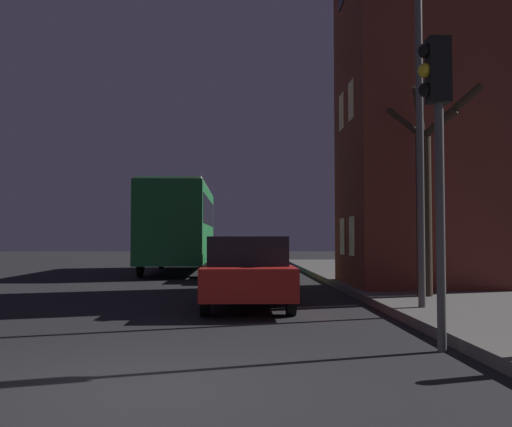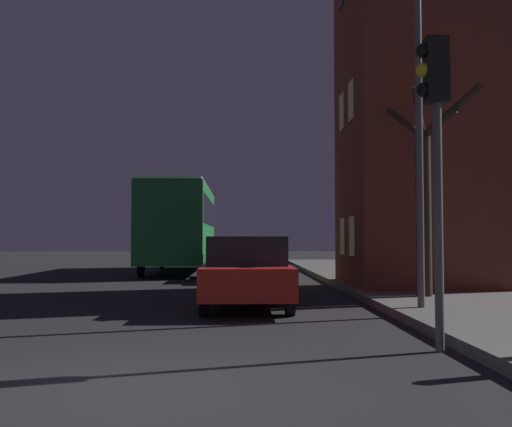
% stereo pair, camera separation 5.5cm
% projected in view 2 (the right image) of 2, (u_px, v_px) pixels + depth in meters
% --- Properties ---
extents(ground_plane, '(120.00, 120.00, 0.00)m').
position_uv_depth(ground_plane, '(133.00, 391.00, 5.66)').
color(ground_plane, black).
extents(brick_building, '(4.40, 4.62, 9.93)m').
position_uv_depth(brick_building, '(417.00, 115.00, 16.79)').
color(brick_building, brown).
rests_on(brick_building, sidewalk).
extents(streetlamp, '(1.18, 0.41, 6.95)m').
position_uv_depth(streetlamp, '(403.00, 71.00, 11.25)').
color(streetlamp, '#4C4C4C').
rests_on(streetlamp, sidewalk).
extents(traffic_light, '(0.43, 0.24, 4.26)m').
position_uv_depth(traffic_light, '(435.00, 125.00, 7.73)').
color(traffic_light, '#4C4C4C').
rests_on(traffic_light, ground).
extents(bare_tree, '(1.89, 1.65, 4.84)m').
position_uv_depth(bare_tree, '(426.00, 194.00, 13.30)').
color(bare_tree, '#2D2319').
rests_on(bare_tree, sidewalk).
extents(bus, '(2.62, 9.42, 3.83)m').
position_uv_depth(bus, '(180.00, 221.00, 25.47)').
color(bus, '#1E6B33').
rests_on(bus, ground).
extents(car_near_lane, '(1.85, 4.63, 1.55)m').
position_uv_depth(car_near_lane, '(246.00, 270.00, 12.58)').
color(car_near_lane, '#B21E19').
rests_on(car_near_lane, ground).
extents(car_mid_lane, '(1.72, 4.18, 1.54)m').
position_uv_depth(car_mid_lane, '(246.00, 259.00, 20.57)').
color(car_mid_lane, olive).
rests_on(car_mid_lane, ground).
extents(car_far_lane, '(1.77, 4.45, 1.53)m').
position_uv_depth(car_far_lane, '(247.00, 252.00, 29.69)').
color(car_far_lane, navy).
rests_on(car_far_lane, ground).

